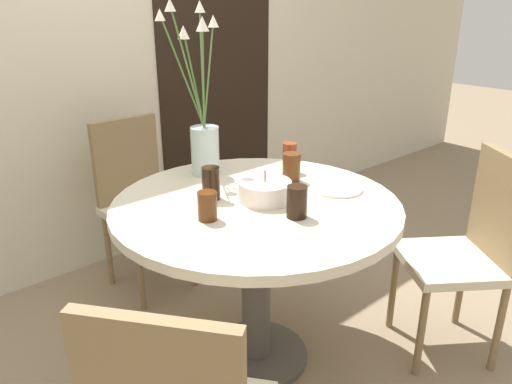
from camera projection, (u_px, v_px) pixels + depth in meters
name	position (u px, v px, depth m)	size (l,w,h in m)	color
ground_plane	(256.00, 357.00, 2.26)	(16.00, 16.00, 0.00)	#89755B
wall_back	(95.00, 41.00, 2.71)	(8.00, 0.05, 2.60)	beige
doorway_panel	(218.00, 78.00, 3.29)	(0.90, 0.01, 2.05)	black
dining_table	(256.00, 234.00, 2.04)	(1.15, 1.15, 0.76)	beige
chair_right_flank	(139.00, 194.00, 2.70)	(0.41, 0.41, 0.93)	beige
chair_far_back	(470.00, 244.00, 2.15)	(0.56, 0.56, 0.93)	beige
birthday_cake	(265.00, 191.00, 1.98)	(0.21, 0.21, 0.13)	white
flower_vase	(203.00, 128.00, 2.22)	(0.28, 0.26, 0.76)	#B2C6C1
side_plate	(337.00, 188.00, 2.11)	(0.21, 0.21, 0.01)	silver
drink_glass_0	(207.00, 206.00, 1.80)	(0.07, 0.07, 0.11)	#51280F
drink_glass_1	(291.00, 167.00, 2.19)	(0.08, 0.08, 0.13)	#51280F
drink_glass_2	(297.00, 202.00, 1.82)	(0.08, 0.08, 0.12)	black
drink_glass_3	(211.00, 183.00, 1.99)	(0.07, 0.07, 0.13)	black
drink_glass_4	(289.00, 157.00, 2.31)	(0.06, 0.06, 0.14)	maroon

